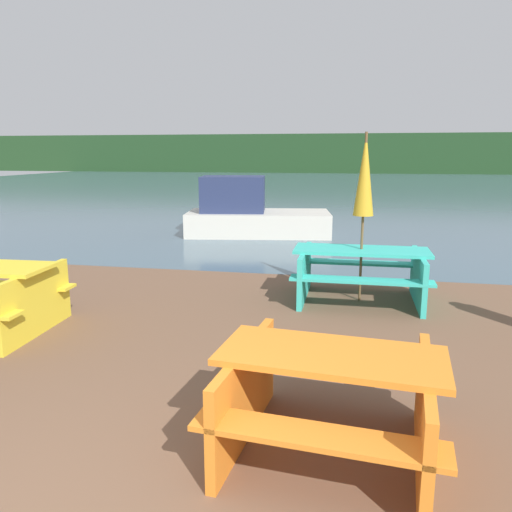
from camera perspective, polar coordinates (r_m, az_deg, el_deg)
water at (r=33.44m, az=8.45°, el=8.03°), size 60.00×50.00×0.00m
far_treeline at (r=53.36m, az=9.59°, el=11.48°), size 80.00×1.60×4.00m
picnic_table_orange at (r=3.61m, az=8.49°, el=-15.23°), size 1.65×1.52×0.74m
picnic_table_teal at (r=7.20m, az=11.87°, el=-1.48°), size 1.87×1.39×0.75m
umbrella_gold at (r=7.03m, az=12.32°, el=8.95°), size 0.28×0.28×2.35m
boat at (r=12.80m, az=-0.62°, el=4.82°), size 3.80×2.15×1.49m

